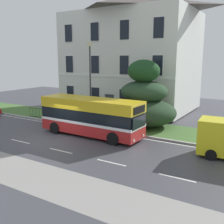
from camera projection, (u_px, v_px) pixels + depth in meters
name	position (u px, v px, depth m)	size (l,w,h in m)	color
ground_plane	(64.00, 137.00, 21.21)	(60.00, 56.00, 0.18)	#404047
georgian_townhouse	(132.00, 53.00, 32.21)	(14.72, 10.42, 13.18)	silver
iron_verge_railing	(79.00, 119.00, 24.72)	(13.17, 0.04, 0.97)	black
evergreen_tree	(145.00, 101.00, 24.05)	(5.45, 5.45, 5.90)	#423328
single_decker_bus	(91.00, 116.00, 21.32)	(8.70, 2.70, 3.01)	#AF2020
street_lamp_post	(90.00, 78.00, 24.35)	(0.36, 0.24, 7.42)	#333338
litter_bin	(61.00, 113.00, 26.63)	(0.57, 0.57, 1.23)	#4C4742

